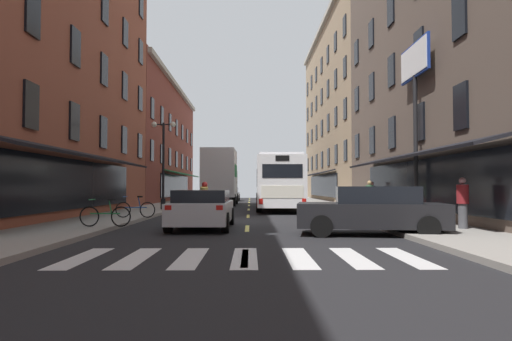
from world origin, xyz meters
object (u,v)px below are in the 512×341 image
(billboard_sign, at_px, (415,83))
(transit_bus, at_px, (277,183))
(sedan_mid, at_px, (202,209))
(box_truck, at_px, (221,178))
(sedan_far, at_px, (372,210))
(pedestrian_mid, at_px, (370,197))
(sedan_near, at_px, (229,194))
(bicycle_near, at_px, (135,209))
(pedestrian_far, at_px, (463,202))
(street_lamp_twin, at_px, (163,161))
(bicycle_mid, at_px, (105,216))
(motorcycle_rider, at_px, (205,203))
(pedestrian_rear, at_px, (372,196))

(billboard_sign, relative_size, transit_bus, 0.63)
(sedan_mid, bearing_deg, box_truck, 91.93)
(transit_bus, distance_m, sedan_far, 15.48)
(box_truck, distance_m, pedestrian_mid, 15.27)
(pedestrian_mid, bearing_deg, sedan_near, -165.86)
(bicycle_near, bearing_deg, pedestrian_far, -24.11)
(sedan_near, bearing_deg, box_truck, -90.84)
(transit_bus, relative_size, pedestrian_mid, 7.28)
(box_truck, distance_m, sedan_near, 11.33)
(street_lamp_twin, bearing_deg, pedestrian_far, -46.49)
(sedan_near, bearing_deg, bicycle_mid, -94.71)
(motorcycle_rider, distance_m, pedestrian_mid, 8.13)
(motorcycle_rider, bearing_deg, box_truck, 91.13)
(sedan_mid, bearing_deg, sedan_far, -21.97)
(box_truck, bearing_deg, street_lamp_twin, -107.65)
(billboard_sign, distance_m, sedan_far, 8.10)
(box_truck, bearing_deg, pedestrian_rear, -47.45)
(transit_bus, xyz_separation_m, street_lamp_twin, (-6.75, -2.48, 1.26))
(pedestrian_far, relative_size, pedestrian_rear, 1.01)
(sedan_mid, xyz_separation_m, pedestrian_far, (8.28, -1.59, 0.26))
(sedan_near, relative_size, pedestrian_rear, 2.96)
(sedan_near, height_order, sedan_mid, sedan_near)
(sedan_near, distance_m, pedestrian_mid, 25.39)
(billboard_sign, xyz_separation_m, motorcycle_rider, (-8.95, 1.07, -5.10))
(transit_bus, bearing_deg, sedan_far, -82.77)
(box_truck, height_order, motorcycle_rider, box_truck)
(transit_bus, xyz_separation_m, motorcycle_rider, (-3.70, -8.88, -1.00))
(pedestrian_far, xyz_separation_m, street_lamp_twin, (-11.68, 12.30, 2.01))
(bicycle_near, relative_size, pedestrian_far, 1.07)
(box_truck, relative_size, sedan_mid, 1.62)
(transit_bus, bearing_deg, sedan_near, 102.43)
(street_lamp_twin, bearing_deg, sedan_near, 81.66)
(pedestrian_far, bearing_deg, bicycle_near, 56.23)
(sedan_far, bearing_deg, sedan_near, 100.02)
(box_truck, height_order, sedan_far, box_truck)
(bicycle_mid, bearing_deg, pedestrian_rear, 41.91)
(billboard_sign, relative_size, sedan_mid, 1.64)
(pedestrian_mid, bearing_deg, pedestrian_far, 1.51)
(bicycle_near, relative_size, street_lamp_twin, 0.34)
(box_truck, bearing_deg, bicycle_near, -99.13)
(transit_bus, height_order, sedan_near, transit_bus)
(billboard_sign, height_order, bicycle_near, billboard_sign)
(pedestrian_rear, bearing_deg, transit_bus, -94.79)
(transit_bus, height_order, pedestrian_far, transit_bus)
(billboard_sign, height_order, pedestrian_far, billboard_sign)
(transit_bus, relative_size, sedan_far, 2.57)
(sedan_mid, distance_m, bicycle_mid, 3.19)
(box_truck, relative_size, street_lamp_twin, 1.43)
(sedan_mid, bearing_deg, bicycle_near, 132.07)
(pedestrian_rear, bearing_deg, bicycle_near, -31.41)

